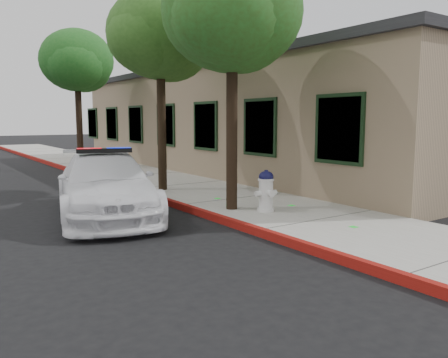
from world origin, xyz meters
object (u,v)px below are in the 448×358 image
street_tree_mid (160,39)px  street_tree_far (78,64)px  fire_hydrant (266,191)px  street_tree_near (233,17)px  police_car (105,185)px  clapboard_building (251,121)px

street_tree_mid → street_tree_far: bearing=89.8°
fire_hydrant → street_tree_near: 3.85m
street_tree_mid → police_car: bearing=-140.7°
police_car → street_tree_far: street_tree_far is taller
clapboard_building → police_car: clapboard_building is taller
clapboard_building → street_tree_mid: size_ratio=3.68×
street_tree_far → police_car: bearing=-104.1°
clapboard_building → police_car: size_ratio=3.96×
clapboard_building → street_tree_mid: 7.33m
police_car → street_tree_near: size_ratio=0.93×
fire_hydrant → street_tree_far: (-0.43, 11.97, 3.89)m
street_tree_far → clapboard_building: bearing=-35.5°
police_car → clapboard_building: bearing=47.5°
street_tree_mid → street_tree_far: street_tree_far is taller
police_car → street_tree_near: street_tree_near is taller
fire_hydrant → street_tree_mid: bearing=104.6°
fire_hydrant → street_tree_far: bearing=100.3°
police_car → street_tree_mid: 4.85m
police_car → fire_hydrant: (2.88, -2.18, -0.11)m
police_car → street_tree_far: size_ratio=0.91×
clapboard_building → street_tree_far: size_ratio=3.60×
street_tree_far → fire_hydrant: bearing=-87.9°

